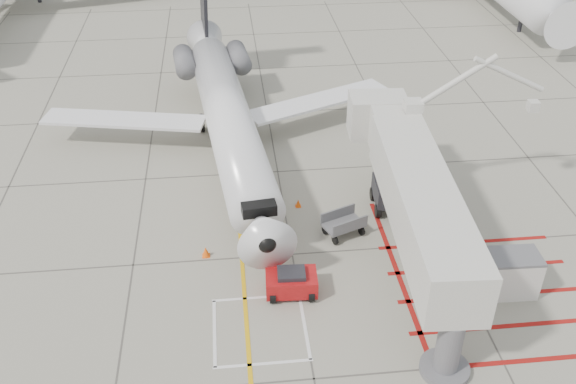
{
  "coord_description": "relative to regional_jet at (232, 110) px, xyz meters",
  "views": [
    {
      "loc": [
        -2.89,
        -21.2,
        20.87
      ],
      "look_at": [
        0.0,
        6.0,
        2.5
      ],
      "focal_mm": 40.0,
      "sensor_mm": 36.0,
      "label": 1
    }
  ],
  "objects": [
    {
      "name": "regional_jet",
      "position": [
        0.0,
        0.0,
        0.0
      ],
      "size": [
        27.28,
        32.86,
        7.97
      ],
      "primitive_type": null,
      "rotation": [
        0.0,
        0.0,
        0.11
      ],
      "color": "silver",
      "rests_on": "ground_plane"
    },
    {
      "name": "ground_plane",
      "position": [
        2.57,
        -12.68,
        -3.99
      ],
      "size": [
        260.0,
        260.0,
        0.0
      ],
      "primitive_type": "plane",
      "color": "gray",
      "rests_on": "ground"
    },
    {
      "name": "ground_power_unit",
      "position": [
        12.26,
        -12.43,
        -2.91
      ],
      "size": [
        2.75,
        1.66,
        2.14
      ],
      "primitive_type": null,
      "rotation": [
        0.0,
        0.0,
        -0.03
      ],
      "color": "silver",
      "rests_on": "ground_plane"
    },
    {
      "name": "baggage_cart",
      "position": [
        5.46,
        -7.28,
        -3.32
      ],
      "size": [
        2.45,
        2.03,
        1.33
      ],
      "primitive_type": null,
      "rotation": [
        0.0,
        0.0,
        0.39
      ],
      "color": "#57575C",
      "rests_on": "ground_plane"
    },
    {
      "name": "cone_nose",
      "position": [
        -1.8,
        -8.34,
        -3.7
      ],
      "size": [
        0.41,
        0.41,
        0.56
      ],
      "primitive_type": "cone",
      "color": "#F8580D",
      "rests_on": "ground_plane"
    },
    {
      "name": "pushback_tug",
      "position": [
        2.21,
        -11.5,
        -3.29
      ],
      "size": [
        2.46,
        1.61,
        1.4
      ],
      "primitive_type": null,
      "rotation": [
        0.0,
        0.0,
        -0.05
      ],
      "color": "#A91012",
      "rests_on": "ground_plane"
    },
    {
      "name": "jet_bridge",
      "position": [
        8.3,
        -10.74,
        -0.42
      ],
      "size": [
        9.4,
        18.25,
        7.13
      ],
      "primitive_type": null,
      "rotation": [
        0.0,
        0.0,
        -0.05
      ],
      "color": "silver",
      "rests_on": "ground_plane"
    },
    {
      "name": "cone_side",
      "position": [
        3.38,
        -4.48,
        -3.76
      ],
      "size": [
        0.33,
        0.33,
        0.46
      ],
      "primitive_type": "cone",
      "color": "#E6500C",
      "rests_on": "ground_plane"
    }
  ]
}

